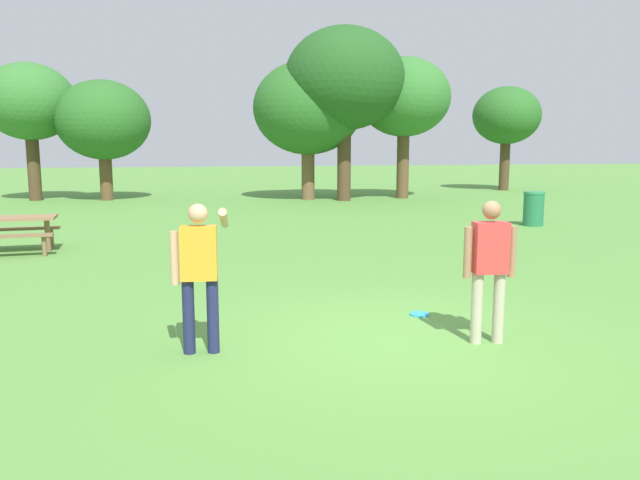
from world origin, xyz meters
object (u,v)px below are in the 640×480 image
person_thrower (490,262)px  frisbee (419,314)px  tree_tall_left (29,103)px  trash_can_beside_table (534,209)px  tree_back_left (404,98)px  picnic_table_near (13,227)px  tree_slender_mid (345,79)px  tree_broad_center (103,121)px  tree_far_right (308,108)px  tree_back_right (507,116)px  person_catcher (199,266)px

person_thrower → frisbee: 1.61m
person_thrower → tree_tall_left: (-9.43, 21.04, 2.99)m
trash_can_beside_table → tree_back_left: 10.26m
picnic_table_near → tree_slender_mid: bearing=47.5°
tree_broad_center → tree_slender_mid: bearing=-13.0°
tree_far_right → tree_slender_mid: tree_slender_mid is taller
tree_tall_left → tree_far_right: 11.18m
tree_back_right → tree_tall_left: bearing=-176.3°
tree_slender_mid → picnic_table_near: bearing=-132.5°
tree_far_right → tree_slender_mid: (1.34, -0.81, 1.10)m
picnic_table_near → tree_far_right: 14.70m
frisbee → tree_back_right: 24.89m
picnic_table_near → tree_far_right: bearing=53.6°
person_thrower → picnic_table_near: (-6.93, 7.62, -0.38)m
picnic_table_near → tree_broad_center: bearing=88.5°
person_catcher → tree_broad_center: tree_broad_center is taller
person_thrower → tree_broad_center: size_ratio=0.34×
picnic_table_near → tree_back_left: (12.59, 11.39, 3.63)m
trash_can_beside_table → tree_broad_center: (-12.76, 11.12, 2.74)m
person_catcher → tree_slender_mid: tree_slender_mid is taller
person_thrower → tree_tall_left: bearing=114.2°
tree_slender_mid → tree_tall_left: bearing=167.8°
person_catcher → tree_far_right: size_ratio=0.29×
frisbee → tree_far_right: 18.39m
frisbee → tree_far_right: tree_far_right is taller
tree_back_right → tree_slender_mid: bearing=-156.3°
trash_can_beside_table → frisbee: bearing=-128.5°
tree_tall_left → tree_back_left: size_ratio=0.94×
tree_back_left → tree_tall_left: bearing=172.3°
tree_far_right → tree_back_left: (4.07, -0.17, 0.46)m
tree_tall_left → tree_back_left: 15.23m
person_catcher → tree_tall_left: tree_tall_left is taller
picnic_table_near → tree_back_right: size_ratio=0.35×
picnic_table_near → tree_back_right: bearing=37.7°
tree_broad_center → tree_far_right: (8.17, -1.39, 0.50)m
frisbee → tree_back_right: size_ratio=0.05×
tree_back_right → picnic_table_near: bearing=-142.3°
trash_can_beside_table → person_catcher: bearing=-135.8°
person_thrower → tree_back_right: 25.71m
person_catcher → tree_broad_center: (-3.37, 20.23, 2.27)m
trash_can_beside_table → tree_back_left: (-0.52, 9.55, 3.71)m
trash_can_beside_table → tree_back_left: tree_back_left is taller
tree_slender_mid → tree_back_right: bearing=23.7°
tree_broad_center → tree_back_right: (18.82, 1.88, 0.42)m
tree_back_left → person_catcher: bearing=-115.4°
frisbee → picnic_table_near: size_ratio=0.14×
tree_slender_mid → tree_back_right: 10.23m
frisbee → tree_broad_center: tree_broad_center is taller
person_catcher → trash_can_beside_table: 13.10m
person_thrower → trash_can_beside_table: (6.18, 9.45, -0.46)m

